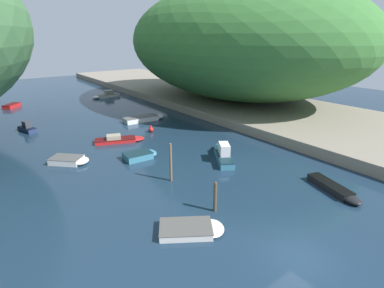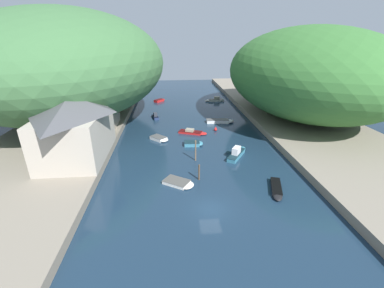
{
  "view_description": "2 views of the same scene",
  "coord_description": "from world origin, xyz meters",
  "px_view_note": "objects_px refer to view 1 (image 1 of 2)",
  "views": [
    {
      "loc": [
        -13.43,
        -7.45,
        12.19
      ],
      "look_at": [
        2.49,
        13.77,
        2.56
      ],
      "focal_mm": 28.0,
      "sensor_mm": 36.0,
      "label": 1
    },
    {
      "loc": [
        -4.37,
        -24.41,
        18.78
      ],
      "look_at": [
        -0.98,
        14.22,
        2.35
      ],
      "focal_mm": 24.0,
      "sensor_mm": 36.0,
      "label": 2
    }
  ],
  "objects_px": {
    "boat_moored_right": "(120,139)",
    "boat_mid_channel": "(336,190)",
    "boat_yellow_tender": "(142,155)",
    "boat_red_skiff": "(146,118)",
    "boat_far_upstream": "(223,153)",
    "boat_cabin_cruiser": "(71,160)",
    "channel_buoy_near": "(151,129)",
    "boat_open_rowboat": "(26,128)",
    "boat_far_right_bank": "(106,95)",
    "boat_near_quay": "(194,229)",
    "boat_small_dinghy": "(13,105)"
  },
  "relations": [
    {
      "from": "boat_red_skiff",
      "to": "boat_yellow_tender",
      "type": "xyz_separation_m",
      "value": [
        -7.52,
        -12.89,
        -0.02
      ]
    },
    {
      "from": "boat_open_rowboat",
      "to": "boat_far_right_bank",
      "type": "height_order",
      "value": "boat_open_rowboat"
    },
    {
      "from": "boat_moored_right",
      "to": "boat_mid_channel",
      "type": "bearing_deg",
      "value": 42.9
    },
    {
      "from": "boat_cabin_cruiser",
      "to": "boat_far_upstream",
      "type": "xyz_separation_m",
      "value": [
        13.23,
        -8.18,
        0.24
      ]
    },
    {
      "from": "boat_open_rowboat",
      "to": "boat_yellow_tender",
      "type": "bearing_deg",
      "value": -82.6
    },
    {
      "from": "boat_mid_channel",
      "to": "boat_far_upstream",
      "type": "relative_size",
      "value": 0.87
    },
    {
      "from": "boat_mid_channel",
      "to": "boat_far_upstream",
      "type": "distance_m",
      "value": 11.37
    },
    {
      "from": "boat_cabin_cruiser",
      "to": "boat_red_skiff",
      "type": "height_order",
      "value": "boat_red_skiff"
    },
    {
      "from": "boat_cabin_cruiser",
      "to": "boat_open_rowboat",
      "type": "xyz_separation_m",
      "value": [
        -1.68,
        14.78,
        0.13
      ]
    },
    {
      "from": "boat_open_rowboat",
      "to": "boat_far_upstream",
      "type": "bearing_deg",
      "value": -73.91
    },
    {
      "from": "boat_moored_right",
      "to": "boat_open_rowboat",
      "type": "distance_m",
      "value": 14.31
    },
    {
      "from": "boat_red_skiff",
      "to": "boat_moored_right",
      "type": "relative_size",
      "value": 1.05
    },
    {
      "from": "channel_buoy_near",
      "to": "boat_yellow_tender",
      "type": "bearing_deg",
      "value": -125.81
    },
    {
      "from": "boat_near_quay",
      "to": "boat_far_upstream",
      "type": "bearing_deg",
      "value": 162.45
    },
    {
      "from": "boat_far_upstream",
      "to": "boat_far_right_bank",
      "type": "xyz_separation_m",
      "value": [
        2.69,
        39.0,
        -0.11
      ]
    },
    {
      "from": "boat_far_right_bank",
      "to": "boat_near_quay",
      "type": "bearing_deg",
      "value": 162.5
    },
    {
      "from": "boat_cabin_cruiser",
      "to": "boat_moored_right",
      "type": "relative_size",
      "value": 0.66
    },
    {
      "from": "boat_cabin_cruiser",
      "to": "boat_mid_channel",
      "type": "bearing_deg",
      "value": 83.52
    },
    {
      "from": "boat_moored_right",
      "to": "boat_mid_channel",
      "type": "xyz_separation_m",
      "value": [
        8.86,
        -22.5,
        -0.0
      ]
    },
    {
      "from": "boat_cabin_cruiser",
      "to": "boat_mid_channel",
      "type": "xyz_separation_m",
      "value": [
        15.59,
        -19.3,
        -0.04
      ]
    },
    {
      "from": "channel_buoy_near",
      "to": "boat_mid_channel",
      "type": "bearing_deg",
      "value": -80.48
    },
    {
      "from": "boat_moored_right",
      "to": "channel_buoy_near",
      "type": "xyz_separation_m",
      "value": [
        4.91,
        1.06,
        0.12
      ]
    },
    {
      "from": "boat_open_rowboat",
      "to": "boat_far_right_bank",
      "type": "relative_size",
      "value": 0.65
    },
    {
      "from": "boat_yellow_tender",
      "to": "boat_near_quay",
      "type": "bearing_deg",
      "value": -10.28
    },
    {
      "from": "boat_small_dinghy",
      "to": "boat_far_right_bank",
      "type": "relative_size",
      "value": 0.65
    },
    {
      "from": "channel_buoy_near",
      "to": "boat_open_rowboat",
      "type": "bearing_deg",
      "value": 141.68
    },
    {
      "from": "boat_cabin_cruiser",
      "to": "boat_red_skiff",
      "type": "relative_size",
      "value": 0.62
    },
    {
      "from": "boat_moored_right",
      "to": "boat_yellow_tender",
      "type": "relative_size",
      "value": 1.72
    },
    {
      "from": "boat_near_quay",
      "to": "channel_buoy_near",
      "type": "xyz_separation_m",
      "value": [
        8.53,
        20.71,
        0.16
      ]
    },
    {
      "from": "boat_cabin_cruiser",
      "to": "boat_mid_channel",
      "type": "height_order",
      "value": "boat_cabin_cruiser"
    },
    {
      "from": "boat_near_quay",
      "to": "boat_yellow_tender",
      "type": "relative_size",
      "value": 1.32
    },
    {
      "from": "boat_red_skiff",
      "to": "boat_open_rowboat",
      "type": "relative_size",
      "value": 1.68
    },
    {
      "from": "boat_far_upstream",
      "to": "boat_mid_channel",
      "type": "bearing_deg",
      "value": -44.74
    },
    {
      "from": "boat_near_quay",
      "to": "boat_moored_right",
      "type": "distance_m",
      "value": 19.98
    },
    {
      "from": "boat_open_rowboat",
      "to": "boat_yellow_tender",
      "type": "height_order",
      "value": "boat_open_rowboat"
    },
    {
      "from": "boat_red_skiff",
      "to": "boat_moored_right",
      "type": "height_order",
      "value": "boat_moored_right"
    },
    {
      "from": "boat_red_skiff",
      "to": "boat_far_upstream",
      "type": "distance_m",
      "value": 18.03
    },
    {
      "from": "boat_red_skiff",
      "to": "channel_buoy_near",
      "type": "bearing_deg",
      "value": -18.72
    },
    {
      "from": "boat_mid_channel",
      "to": "channel_buoy_near",
      "type": "height_order",
      "value": "channel_buoy_near"
    },
    {
      "from": "boat_near_quay",
      "to": "boat_far_right_bank",
      "type": "bearing_deg",
      "value": -161.96
    },
    {
      "from": "boat_near_quay",
      "to": "boat_cabin_cruiser",
      "type": "distance_m",
      "value": 16.75
    },
    {
      "from": "boat_near_quay",
      "to": "boat_mid_channel",
      "type": "distance_m",
      "value": 12.8
    },
    {
      "from": "boat_red_skiff",
      "to": "boat_moored_right",
      "type": "xyz_separation_m",
      "value": [
        -7.16,
        -6.65,
        -0.08
      ]
    },
    {
      "from": "boat_cabin_cruiser",
      "to": "boat_far_right_bank",
      "type": "relative_size",
      "value": 0.68
    },
    {
      "from": "boat_small_dinghy",
      "to": "boat_yellow_tender",
      "type": "height_order",
      "value": "boat_small_dinghy"
    },
    {
      "from": "boat_yellow_tender",
      "to": "boat_red_skiff",
      "type": "bearing_deg",
      "value": 153.15
    },
    {
      "from": "boat_far_upstream",
      "to": "channel_buoy_near",
      "type": "bearing_deg",
      "value": 130.61
    },
    {
      "from": "boat_open_rowboat",
      "to": "boat_mid_channel",
      "type": "relative_size",
      "value": 0.72
    },
    {
      "from": "boat_moored_right",
      "to": "boat_far_right_bank",
      "type": "xyz_separation_m",
      "value": [
        9.19,
        27.63,
        0.16
      ]
    },
    {
      "from": "boat_red_skiff",
      "to": "boat_far_upstream",
      "type": "bearing_deg",
      "value": 1.13
    }
  ]
}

